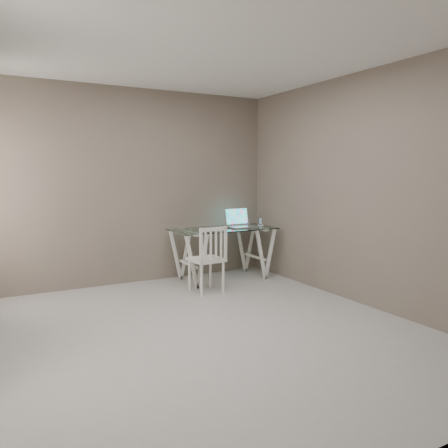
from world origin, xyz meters
The scene contains 7 objects.
room centered at (-0.06, 0.02, 1.72)m, with size 4.50×4.52×2.71m.
desk centered at (1.13, 1.79, 0.38)m, with size 1.50×0.70×0.75m.
chair centered at (0.62, 1.24, 0.48)m, with size 0.42×0.42×0.87m.
laptop centered at (1.44, 1.84, 0.81)m, with size 0.40×0.34×0.28m.
keyboard centered at (0.99, 1.83, 0.75)m, with size 0.29×0.13×0.01m, color silver.
mouse centered at (0.97, 1.63, 0.76)m, with size 0.10×0.06×0.03m, color white.
phone_dock centered at (1.79, 1.82, 0.78)m, with size 0.07×0.07×0.12m.
Camera 1 is at (-1.84, -3.69, 1.54)m, focal length 35.00 mm.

